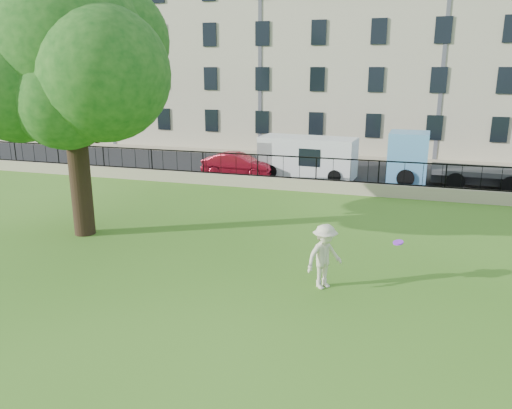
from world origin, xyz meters
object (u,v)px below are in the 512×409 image
(white_van, at_px, (308,157))
(blue_truck, at_px, (452,160))
(man, at_px, (324,256))
(tree, at_px, (66,56))
(red_sedan, at_px, (238,165))
(frisbee, at_px, (398,242))

(white_van, distance_m, blue_truck, 7.60)
(man, xyz_separation_m, blue_truck, (4.28, 14.45, 0.42))
(tree, xyz_separation_m, man, (9.36, -2.18, -5.42))
(man, distance_m, red_sedan, 15.22)
(frisbee, height_order, red_sedan, frisbee)
(man, distance_m, frisbee, 2.06)
(red_sedan, relative_size, blue_truck, 0.62)
(man, height_order, blue_truck, blue_truck)
(blue_truck, bearing_deg, tree, -135.70)
(tree, xyz_separation_m, frisbee, (11.28, -2.44, -4.72))
(frisbee, distance_m, red_sedan, 16.45)
(man, height_order, frisbee, man)
(man, bearing_deg, tree, 116.99)
(tree, relative_size, man, 5.22)
(red_sedan, height_order, blue_truck, blue_truck)
(red_sedan, distance_m, blue_truck, 11.47)
(tree, xyz_separation_m, blue_truck, (13.65, 12.27, -5.00))
(frisbee, height_order, white_van, white_van)
(blue_truck, bearing_deg, white_van, -177.60)
(tree, distance_m, white_van, 14.64)
(tree, bearing_deg, man, -13.12)
(tree, height_order, red_sedan, tree)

